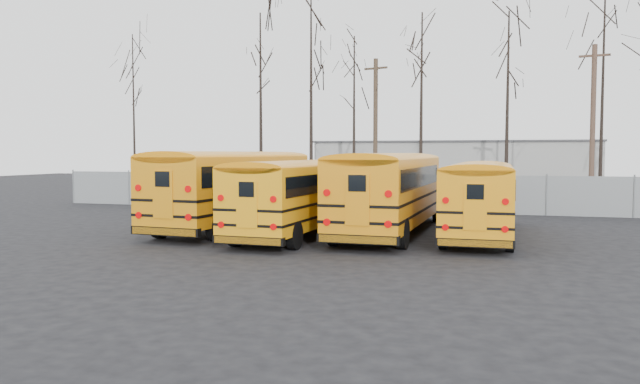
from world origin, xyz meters
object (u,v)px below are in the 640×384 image
(bus_d, at_px, (480,193))
(utility_pole_left, at_px, (375,128))
(bus_b, at_px, (300,191))
(utility_pole_right, at_px, (593,126))
(bus_c, at_px, (390,186))
(bus_a, at_px, (237,183))

(bus_d, relative_size, utility_pole_left, 1.11)
(bus_b, height_order, utility_pole_right, utility_pole_right)
(bus_c, distance_m, utility_pole_right, 16.21)
(utility_pole_right, bearing_deg, bus_b, -118.45)
(bus_c, bearing_deg, bus_a, -179.15)
(bus_a, relative_size, bus_d, 1.16)
(bus_b, bearing_deg, bus_a, 158.30)
(bus_d, bearing_deg, utility_pole_right, 67.45)
(bus_a, height_order, bus_c, bus_a)
(bus_b, relative_size, bus_d, 1.03)
(bus_b, xyz_separation_m, utility_pole_right, (12.10, 14.65, 2.93))
(utility_pole_left, distance_m, utility_pole_right, 12.94)
(utility_pole_left, bearing_deg, bus_d, -48.97)
(bus_d, xyz_separation_m, utility_pole_left, (-7.13, 16.05, 3.05))
(bus_d, distance_m, utility_pole_right, 14.68)
(bus_a, bearing_deg, bus_d, 4.12)
(bus_b, distance_m, utility_pole_left, 17.69)
(bus_c, relative_size, utility_pole_right, 1.27)
(bus_c, bearing_deg, bus_b, -155.10)
(bus_d, height_order, utility_pole_left, utility_pole_left)
(bus_a, bearing_deg, bus_c, 3.89)
(utility_pole_right, bearing_deg, utility_pole_left, 178.71)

